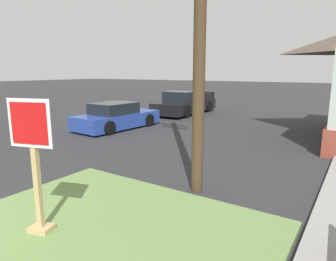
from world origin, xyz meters
TOP-DOWN VIEW (x-y plane):
  - grass_corner_patch at (2.60, 1.96)m, footprint 5.41×5.46m
  - stop_sign at (1.72, 1.97)m, footprint 0.73×0.38m
  - manhole_cover at (0.25, 3.19)m, footprint 0.70×0.70m
  - parked_sedan_blue at (-3.81, 9.73)m, footprint 2.10×4.36m
  - pickup_truck_black at (-3.61, 15.83)m, footprint 2.23×5.38m

SIDE VIEW (x-z plane):
  - manhole_cover at x=0.25m, z-range 0.00..0.02m
  - grass_corner_patch at x=2.60m, z-range 0.00..0.08m
  - parked_sedan_blue at x=-3.81m, z-range -0.08..1.17m
  - pickup_truck_black at x=-3.61m, z-range -0.12..1.36m
  - stop_sign at x=1.72m, z-range 0.07..2.28m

